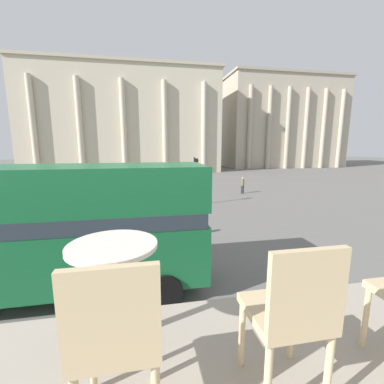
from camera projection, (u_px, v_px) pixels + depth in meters
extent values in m
cylinder|color=black|center=(160.00, 257.00, 9.91)|extent=(1.06, 0.22, 1.06)
cylinder|color=black|center=(165.00, 292.00, 7.58)|extent=(1.06, 0.22, 1.06)
cube|color=#196638|center=(38.00, 255.00, 7.88)|extent=(10.35, 2.40, 1.86)
cube|color=#2D3842|center=(34.00, 219.00, 7.68)|extent=(10.14, 2.43, 0.45)
cube|color=#196638|center=(31.00, 189.00, 7.52)|extent=(10.35, 2.40, 1.35)
cylinder|color=#2D2D30|center=(118.00, 339.00, 1.84)|extent=(0.36, 0.36, 0.02)
cylinder|color=#2D2D30|center=(115.00, 294.00, 1.78)|extent=(0.07, 0.07, 0.68)
cylinder|color=silver|center=(112.00, 246.00, 1.72)|extent=(0.60, 0.60, 0.03)
cylinder|color=#D1B789|center=(92.00, 356.00, 1.43)|extent=(0.04, 0.04, 0.44)
cylinder|color=#D1B789|center=(153.00, 347.00, 1.49)|extent=(0.04, 0.04, 0.44)
cube|color=#D1B789|center=(118.00, 335.00, 1.25)|extent=(0.40, 0.40, 0.05)
cube|color=#D1B789|center=(111.00, 315.00, 1.04)|extent=(0.40, 0.04, 0.42)
cylinder|color=#D1B789|center=(242.00, 334.00, 1.60)|extent=(0.04, 0.04, 0.44)
cylinder|color=#D1B789|center=(291.00, 327.00, 1.66)|extent=(0.04, 0.04, 0.44)
cylinder|color=#D1B789|center=(268.00, 382.00, 1.27)|extent=(0.04, 0.04, 0.44)
cylinder|color=#D1B789|center=(328.00, 371.00, 1.33)|extent=(0.04, 0.04, 0.44)
cube|color=#D1B789|center=(284.00, 312.00, 1.42)|extent=(0.40, 0.40, 0.05)
cube|color=#D1B789|center=(307.00, 291.00, 1.21)|extent=(0.40, 0.04, 0.42)
cylinder|color=#D1B789|center=(365.00, 317.00, 1.75)|extent=(0.04, 0.04, 0.44)
cube|color=beige|center=(126.00, 123.00, 49.23)|extent=(34.37, 13.23, 18.34)
cube|color=#B7AD93|center=(123.00, 70.00, 47.57)|extent=(34.97, 13.83, 0.50)
cylinder|color=beige|center=(33.00, 126.00, 40.11)|extent=(0.90, 0.90, 15.58)
cylinder|color=beige|center=(80.00, 127.00, 41.38)|extent=(0.90, 0.90, 15.58)
cylinder|color=beige|center=(124.00, 128.00, 42.65)|extent=(0.90, 0.90, 15.58)
cylinder|color=beige|center=(165.00, 128.00, 43.92)|extent=(0.90, 0.90, 15.58)
cylinder|color=beige|center=(204.00, 129.00, 45.19)|extent=(0.90, 0.90, 15.58)
cube|color=#B2A893|center=(280.00, 124.00, 60.86)|extent=(26.49, 13.29, 19.70)
cube|color=#A39984|center=(282.00, 79.00, 59.07)|extent=(27.09, 13.89, 0.50)
cylinder|color=#B2A893|center=(250.00, 128.00, 52.30)|extent=(0.90, 0.90, 16.74)
cylinder|color=#B2A893|center=(269.00, 128.00, 53.08)|extent=(0.90, 0.90, 16.74)
cylinder|color=#B2A893|center=(288.00, 129.00, 53.87)|extent=(0.90, 0.90, 16.74)
cylinder|color=#B2A893|center=(306.00, 129.00, 54.65)|extent=(0.90, 0.90, 16.74)
cylinder|color=#B2A893|center=(323.00, 129.00, 55.43)|extent=(0.90, 0.90, 16.74)
cylinder|color=#B2A893|center=(340.00, 129.00, 56.22)|extent=(0.90, 0.90, 16.74)
cylinder|color=black|center=(120.00, 213.00, 11.75)|extent=(0.12, 0.12, 3.52)
cube|color=black|center=(123.00, 184.00, 11.55)|extent=(0.20, 0.24, 0.70)
sphere|color=green|center=(125.00, 181.00, 11.54)|extent=(0.14, 0.14, 0.14)
cylinder|color=black|center=(194.00, 182.00, 20.55)|extent=(0.12, 0.12, 3.90)
cube|color=black|center=(197.00, 163.00, 20.32)|extent=(0.20, 0.24, 0.70)
sphere|color=gold|center=(198.00, 161.00, 20.31)|extent=(0.14, 0.14, 0.14)
cylinder|color=#282B33|center=(155.00, 192.00, 24.70)|extent=(0.14, 0.14, 0.87)
cylinder|color=#282B33|center=(157.00, 192.00, 24.73)|extent=(0.14, 0.14, 0.87)
cylinder|color=silver|center=(156.00, 184.00, 24.58)|extent=(0.32, 0.32, 0.69)
sphere|color=tan|center=(156.00, 179.00, 24.50)|extent=(0.24, 0.24, 0.24)
cylinder|color=#282B33|center=(57.00, 193.00, 24.16)|extent=(0.14, 0.14, 0.78)
cylinder|color=#282B33|center=(59.00, 193.00, 24.20)|extent=(0.14, 0.14, 0.78)
cylinder|color=#B22323|center=(58.00, 186.00, 24.06)|extent=(0.32, 0.32, 0.62)
sphere|color=tan|center=(57.00, 182.00, 23.98)|extent=(0.21, 0.21, 0.21)
cylinder|color=#282B33|center=(72.00, 196.00, 22.88)|extent=(0.14, 0.14, 0.79)
cylinder|color=#282B33|center=(74.00, 196.00, 22.91)|extent=(0.14, 0.14, 0.79)
cylinder|color=slate|center=(72.00, 188.00, 22.77)|extent=(0.32, 0.32, 0.62)
sphere|color=tan|center=(72.00, 183.00, 22.70)|extent=(0.21, 0.21, 0.21)
cylinder|color=#282B33|center=(242.00, 189.00, 26.12)|extent=(0.14, 0.14, 0.81)
cylinder|color=#282B33|center=(243.00, 189.00, 26.16)|extent=(0.14, 0.14, 0.81)
cylinder|color=#606638|center=(243.00, 182.00, 26.01)|extent=(0.32, 0.32, 0.64)
sphere|color=tan|center=(243.00, 178.00, 25.93)|extent=(0.22, 0.22, 0.22)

